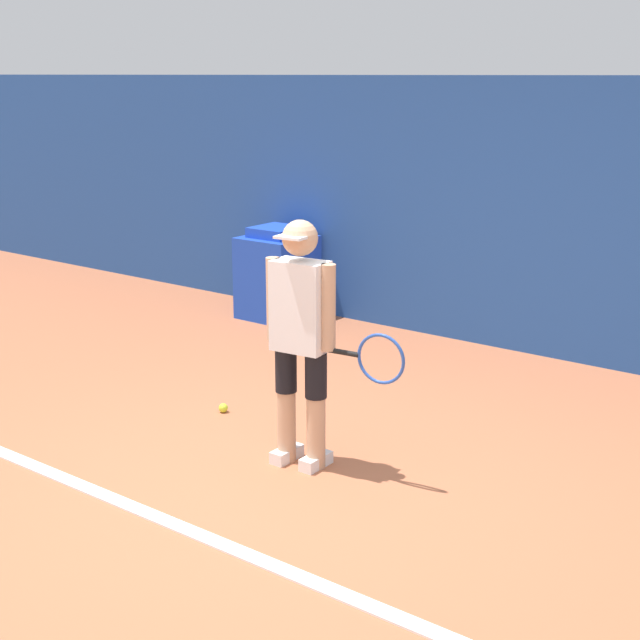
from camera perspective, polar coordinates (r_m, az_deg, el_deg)
The scene contains 6 objects.
ground_plane at distance 5.46m, azimuth -3.59°, elevation -10.86°, with size 24.00×24.00×0.00m, color #B76642.
back_wall at distance 8.02m, azimuth 13.05°, elevation 6.38°, with size 24.00×0.10×2.41m.
court_baseline at distance 5.05m, azimuth -8.31°, elevation -13.23°, with size 21.60×0.10×0.01m.
tennis_player at distance 5.49m, azimuth -1.14°, elevation -0.87°, with size 0.95×0.30×1.58m.
tennis_ball at distance 6.65m, azimuth -6.21°, elevation -5.62°, with size 0.07×0.07×0.07m.
covered_chair at distance 9.10m, azimuth -2.75°, elevation 2.92°, with size 0.64×0.65×0.93m.
Camera 1 is at (3.20, -3.70, 2.42)m, focal length 50.00 mm.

